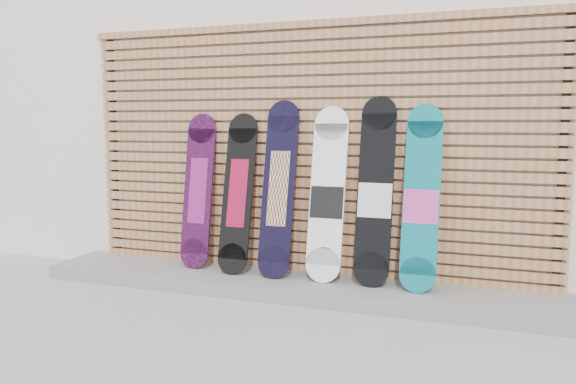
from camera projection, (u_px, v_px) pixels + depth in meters
name	position (u px, v px, depth m)	size (l,w,h in m)	color
ground	(287.00, 321.00, 4.08)	(80.00, 80.00, 0.00)	#9B9B9D
building	(418.00, 93.00, 6.97)	(12.00, 5.00, 3.60)	white
concrete_step	(297.00, 286.00, 4.76)	(4.60, 0.70, 0.12)	gray
slat_wall	(308.00, 149.00, 4.89)	(4.26, 0.08, 2.29)	#A86E46
snowboard_0	(198.00, 191.00, 5.11)	(0.28, 0.27, 1.40)	black
snowboard_1	(238.00, 193.00, 4.94)	(0.28, 0.34, 1.40)	black
snowboard_2	(279.00, 188.00, 4.81)	(0.28, 0.34, 1.51)	black
snowboard_3	(327.00, 195.00, 4.68)	(0.30, 0.32, 1.46)	white
snowboard_4	(375.00, 192.00, 4.55)	(0.29, 0.31, 1.53)	black
snowboard_5	(421.00, 199.00, 4.41)	(0.28, 0.35, 1.47)	#0D7480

